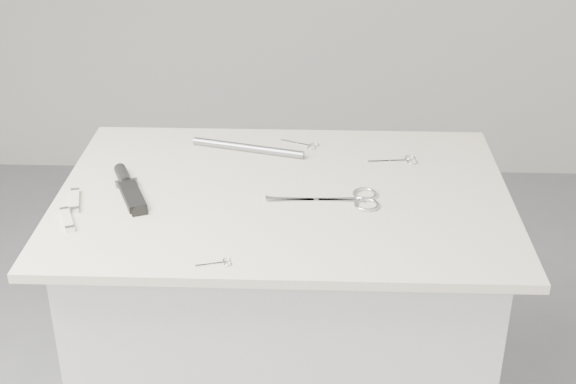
{
  "coord_description": "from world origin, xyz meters",
  "views": [
    {
      "loc": [
        0.07,
        -1.58,
        1.75
      ],
      "look_at": [
        0.01,
        -0.0,
        0.92
      ],
      "focal_mm": 50.0,
      "sensor_mm": 36.0,
      "label": 1
    }
  ],
  "objects_px": {
    "embroidery_scissors_b": "(305,145)",
    "pocket_knife_b": "(67,219)",
    "sheathed_knife": "(128,187)",
    "plinth": "(284,359)",
    "large_shears": "(348,200)",
    "embroidery_scissors_a": "(402,160)",
    "tiny_scissors": "(219,263)",
    "pocket_knife_a": "(75,200)",
    "metal_rail": "(248,148)"
  },
  "relations": [
    {
      "from": "pocket_knife_b",
      "to": "embroidery_scissors_b",
      "type": "bearing_deg",
      "value": -73.66
    },
    {
      "from": "plinth",
      "to": "large_shears",
      "type": "bearing_deg",
      "value": -14.6
    },
    {
      "from": "embroidery_scissors_b",
      "to": "pocket_knife_a",
      "type": "distance_m",
      "value": 0.59
    },
    {
      "from": "plinth",
      "to": "pocket_knife_b",
      "type": "xyz_separation_m",
      "value": [
        -0.44,
        -0.15,
        0.48
      ]
    },
    {
      "from": "pocket_knife_a",
      "to": "embroidery_scissors_b",
      "type": "bearing_deg",
      "value": -71.16
    },
    {
      "from": "large_shears",
      "to": "embroidery_scissors_a",
      "type": "height_order",
      "value": "large_shears"
    },
    {
      "from": "plinth",
      "to": "sheathed_knife",
      "type": "height_order",
      "value": "sheathed_knife"
    },
    {
      "from": "plinth",
      "to": "embroidery_scissors_b",
      "type": "relative_size",
      "value": 9.19
    },
    {
      "from": "tiny_scissors",
      "to": "metal_rail",
      "type": "height_order",
      "value": "metal_rail"
    },
    {
      "from": "sheathed_knife",
      "to": "plinth",
      "type": "bearing_deg",
      "value": -112.69
    },
    {
      "from": "embroidery_scissors_a",
      "to": "pocket_knife_a",
      "type": "height_order",
      "value": "pocket_knife_a"
    },
    {
      "from": "embroidery_scissors_a",
      "to": "pocket_knife_b",
      "type": "distance_m",
      "value": 0.79
    },
    {
      "from": "embroidery_scissors_a",
      "to": "tiny_scissors",
      "type": "height_order",
      "value": "same"
    },
    {
      "from": "tiny_scissors",
      "to": "sheathed_knife",
      "type": "distance_m",
      "value": 0.38
    },
    {
      "from": "tiny_scissors",
      "to": "pocket_knife_b",
      "type": "distance_m",
      "value": 0.36
    },
    {
      "from": "pocket_knife_b",
      "to": "metal_rail",
      "type": "height_order",
      "value": "metal_rail"
    },
    {
      "from": "sheathed_knife",
      "to": "pocket_knife_b",
      "type": "distance_m",
      "value": 0.18
    },
    {
      "from": "large_shears",
      "to": "embroidery_scissors_b",
      "type": "xyz_separation_m",
      "value": [
        -0.1,
        0.29,
        -0.0
      ]
    },
    {
      "from": "large_shears",
      "to": "sheathed_knife",
      "type": "xyz_separation_m",
      "value": [
        -0.49,
        0.03,
        0.0
      ]
    },
    {
      "from": "plinth",
      "to": "embroidery_scissors_a",
      "type": "xyz_separation_m",
      "value": [
        0.28,
        0.17,
        0.47
      ]
    },
    {
      "from": "embroidery_scissors_a",
      "to": "metal_rail",
      "type": "distance_m",
      "value": 0.38
    },
    {
      "from": "plinth",
      "to": "sheathed_knife",
      "type": "relative_size",
      "value": 4.32
    },
    {
      "from": "large_shears",
      "to": "metal_rail",
      "type": "relative_size",
      "value": 0.85
    },
    {
      "from": "sheathed_knife",
      "to": "pocket_knife_b",
      "type": "height_order",
      "value": "sheathed_knife"
    },
    {
      "from": "large_shears",
      "to": "pocket_knife_a",
      "type": "bearing_deg",
      "value": -178.75
    },
    {
      "from": "tiny_scissors",
      "to": "sheathed_knife",
      "type": "relative_size",
      "value": 0.33
    },
    {
      "from": "tiny_scissors",
      "to": "metal_rail",
      "type": "bearing_deg",
      "value": 72.53
    },
    {
      "from": "embroidery_scissors_b",
      "to": "sheathed_knife",
      "type": "distance_m",
      "value": 0.47
    },
    {
      "from": "large_shears",
      "to": "embroidery_scissors_b",
      "type": "height_order",
      "value": "large_shears"
    },
    {
      "from": "tiny_scissors",
      "to": "sheathed_knife",
      "type": "height_order",
      "value": "sheathed_knife"
    },
    {
      "from": "pocket_knife_b",
      "to": "tiny_scissors",
      "type": "bearing_deg",
      "value": -137.34
    },
    {
      "from": "large_shears",
      "to": "pocket_knife_b",
      "type": "distance_m",
      "value": 0.6
    },
    {
      "from": "large_shears",
      "to": "pocket_knife_a",
      "type": "distance_m",
      "value": 0.59
    },
    {
      "from": "embroidery_scissors_b",
      "to": "pocket_knife_b",
      "type": "height_order",
      "value": "pocket_knife_b"
    },
    {
      "from": "embroidery_scissors_b",
      "to": "metal_rail",
      "type": "relative_size",
      "value": 0.34
    },
    {
      "from": "tiny_scissors",
      "to": "pocket_knife_a",
      "type": "xyz_separation_m",
      "value": [
        -0.34,
        0.23,
        0.0
      ]
    },
    {
      "from": "tiny_scissors",
      "to": "embroidery_scissors_a",
      "type": "bearing_deg",
      "value": 34.56
    },
    {
      "from": "tiny_scissors",
      "to": "embroidery_scissors_b",
      "type": "bearing_deg",
      "value": 58.45
    },
    {
      "from": "pocket_knife_a",
      "to": "pocket_knife_b",
      "type": "xyz_separation_m",
      "value": [
        0.01,
        -0.08,
        0.0
      ]
    },
    {
      "from": "metal_rail",
      "to": "embroidery_scissors_a",
      "type": "bearing_deg",
      "value": -6.35
    },
    {
      "from": "sheathed_knife",
      "to": "metal_rail",
      "type": "distance_m",
      "value": 0.33
    },
    {
      "from": "pocket_knife_a",
      "to": "large_shears",
      "type": "bearing_deg",
      "value": -101.18
    },
    {
      "from": "plinth",
      "to": "pocket_knife_a",
      "type": "distance_m",
      "value": 0.66
    },
    {
      "from": "embroidery_scissors_a",
      "to": "sheathed_knife",
      "type": "xyz_separation_m",
      "value": [
        -0.62,
        -0.17,
        0.01
      ]
    },
    {
      "from": "plinth",
      "to": "pocket_knife_b",
      "type": "relative_size",
      "value": 9.41
    },
    {
      "from": "sheathed_knife",
      "to": "metal_rail",
      "type": "relative_size",
      "value": 0.73
    },
    {
      "from": "embroidery_scissors_a",
      "to": "metal_rail",
      "type": "bearing_deg",
      "value": 166.76
    },
    {
      "from": "plinth",
      "to": "embroidery_scissors_a",
      "type": "bearing_deg",
      "value": 31.64
    },
    {
      "from": "pocket_knife_b",
      "to": "sheathed_knife",
      "type": "bearing_deg",
      "value": -56.23
    },
    {
      "from": "plinth",
      "to": "embroidery_scissors_b",
      "type": "xyz_separation_m",
      "value": [
        0.04,
        0.25,
        0.47
      ]
    }
  ]
}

